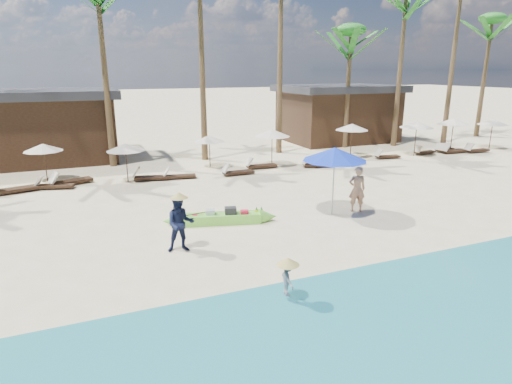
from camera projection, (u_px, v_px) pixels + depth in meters
name	position (u px, v px, depth m)	size (l,w,h in m)	color
ground	(259.00, 246.00, 13.72)	(240.00, 240.00, 0.00)	beige
wet_sand_strip	(347.00, 331.00, 9.27)	(240.00, 4.50, 0.01)	tan
green_canoe	(221.00, 218.00, 15.70)	(4.62, 1.46, 0.60)	#74D842
tourist	(357.00, 189.00, 16.85)	(0.67, 0.44, 1.84)	tan
vendor_green	(180.00, 224.00, 13.13)	(0.87, 0.67, 1.78)	#151C3B
vendor_yellow	(288.00, 279.00, 10.27)	(0.56, 0.32, 0.86)	gray
blue_umbrella	(335.00, 154.00, 16.11)	(2.46, 2.46, 2.64)	#99999E
lounger_3_right	(12.00, 189.00, 19.50)	(2.04, 1.06, 0.66)	#332315
resort_parasol_4	(43.00, 147.00, 21.17)	(1.88, 1.88, 1.93)	#332315
lounger_4_left	(53.00, 185.00, 20.26)	(1.80, 1.00, 0.58)	#332315
lounger_4_right	(69.00, 181.00, 20.90)	(2.08, 1.25, 0.68)	#332315
resort_parasol_5	(125.00, 147.00, 21.21)	(1.88, 1.88, 1.93)	#332315
lounger_5_left	(149.00, 177.00, 21.81)	(1.88, 0.95, 0.61)	#332315
resort_parasol_6	(209.00, 139.00, 24.33)	(1.81, 1.81, 1.86)	#332315
lounger_6_left	(178.00, 175.00, 22.14)	(1.71, 0.77, 0.56)	#332315
lounger_6_right	(236.00, 171.00, 22.92)	(1.77, 0.59, 0.60)	#332315
resort_parasol_7	(272.00, 133.00, 24.64)	(2.10, 2.10, 2.16)	#332315
lounger_7_left	(259.00, 165.00, 24.43)	(1.85, 0.68, 0.62)	#332315
lounger_7_right	(323.00, 163.00, 25.01)	(2.03, 1.11, 0.66)	#332315
resort_parasol_8	(352.00, 127.00, 27.24)	(2.09, 2.09, 2.16)	#332315
lounger_8_left	(316.00, 164.00, 24.78)	(1.82, 0.98, 0.59)	#332315
resort_parasol_9	(417.00, 124.00, 27.66)	(2.21, 2.21, 2.27)	#332315
lounger_9_left	(386.00, 156.00, 27.17)	(1.69, 0.72, 0.55)	#332315
lounger_9_right	(424.00, 152.00, 28.57)	(1.67, 0.63, 0.56)	#332315
resort_parasol_10	(454.00, 121.00, 29.19)	(2.22, 2.22, 2.28)	#332315
lounger_10_left	(452.00, 150.00, 28.89)	(1.83, 0.63, 0.62)	#332315
lounger_10_right	(444.00, 149.00, 29.43)	(1.76, 0.91, 0.57)	#332315
resort_parasol_11	(493.00, 122.00, 30.16)	(2.06, 2.06, 2.12)	#332315
lounger_11_left	(476.00, 150.00, 29.14)	(1.82, 0.65, 0.61)	#332315
palm_3	(99.00, 9.00, 22.85)	(2.08, 2.08, 10.52)	brown
palm_6	(350.00, 46.00, 29.36)	(2.08, 2.08, 8.51)	brown
palm_7	(405.00, 16.00, 29.44)	(2.08, 2.08, 11.08)	brown
palm_8	(460.00, 1.00, 30.43)	(2.08, 2.08, 12.70)	brown
palm_9	(490.00, 36.00, 34.20)	(2.08, 2.08, 9.82)	brown
pavilion_west	(26.00, 126.00, 25.79)	(10.80, 6.60, 4.30)	#332315
pavilion_east	(337.00, 113.00, 33.78)	(8.80, 6.60, 4.30)	#332315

